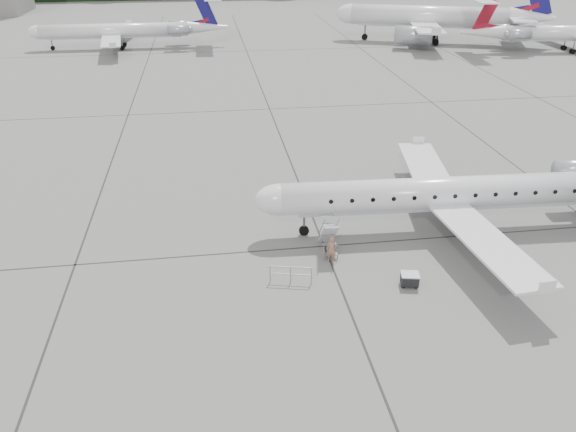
{
  "coord_description": "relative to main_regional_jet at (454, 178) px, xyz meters",
  "views": [
    {
      "loc": [
        -12.72,
        -24.7,
        17.03
      ],
      "look_at": [
        -8.64,
        3.23,
        2.3
      ],
      "focal_mm": 35.0,
      "sensor_mm": 36.0,
      "label": 1
    }
  ],
  "objects": [
    {
      "name": "safety_railing",
      "position": [
        -10.63,
        -4.61,
        -2.95
      ],
      "size": [
        2.16,
        0.6,
        1.0
      ],
      "primitive_type": null,
      "rotation": [
        0.0,
        0.0,
        -0.24
      ],
      "color": "gray",
      "rests_on": "ground"
    },
    {
      "name": "main_regional_jet",
      "position": [
        0.0,
        0.0,
        0.0
      ],
      "size": [
        27.8,
        20.63,
        6.9
      ],
      "primitive_type": null,
      "rotation": [
        0.0,
        0.0,
        -0.05
      ],
      "color": "silver",
      "rests_on": "ground"
    },
    {
      "name": "bg_narrowbody",
      "position": [
        21.14,
        60.13,
        2.13
      ],
      "size": [
        36.89,
        31.69,
        11.16
      ],
      "primitive_type": null,
      "rotation": [
        0.0,
        0.0,
        -0.35
      ],
      "color": "silver",
      "rests_on": "ground"
    },
    {
      "name": "bg_regional_left",
      "position": [
        -27.67,
        62.04,
        0.24
      ],
      "size": [
        28.23,
        20.4,
        7.38
      ],
      "primitive_type": null,
      "rotation": [
        0.0,
        0.0,
        -0.01
      ],
      "color": "silver",
      "rests_on": "ground"
    },
    {
      "name": "passenger",
      "position": [
        -8.04,
        -2.88,
        -2.65
      ],
      "size": [
        0.7,
        0.6,
        1.61
      ],
      "primitive_type": "imported",
      "rotation": [
        0.0,
        0.0,
        -0.45
      ],
      "color": "#8F624E",
      "rests_on": "ground"
    },
    {
      "name": "ground",
      "position": [
        -1.64,
        -4.53,
        -3.45
      ],
      "size": [
        320.0,
        320.0,
        0.0
      ],
      "primitive_type": "plane",
      "color": "slate",
      "rests_on": "ground"
    },
    {
      "name": "airstair",
      "position": [
        -7.99,
        -1.68,
        -2.37
      ],
      "size": [
        0.95,
        2.13,
        2.16
      ],
      "primitive_type": null,
      "rotation": [
        0.0,
        0.0,
        -0.05
      ],
      "color": "silver",
      "rests_on": "ground"
    },
    {
      "name": "baggage_cart",
      "position": [
        -4.44,
        -5.75,
        -3.06
      ],
      "size": [
        1.02,
        0.89,
        0.78
      ],
      "primitive_type": null,
      "rotation": [
        0.0,
        0.0,
        -0.2
      ],
      "color": "black",
      "rests_on": "ground"
    }
  ]
}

